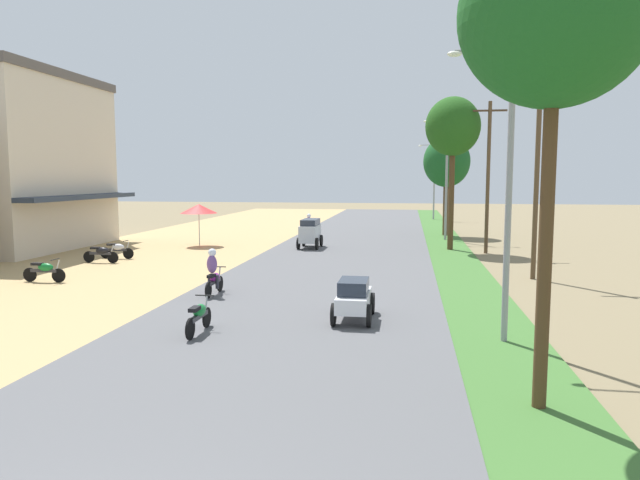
% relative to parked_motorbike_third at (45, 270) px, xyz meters
% --- Properties ---
extents(shophouse_mid, '(10.10, 10.62, 10.10)m').
position_rel_parked_motorbike_third_xyz_m(shophouse_mid, '(-9.14, 9.90, 4.50)').
color(shophouse_mid, beige).
rests_on(shophouse_mid, ground).
extents(parked_motorbike_third, '(1.80, 0.54, 0.94)m').
position_rel_parked_motorbike_third_xyz_m(parked_motorbike_third, '(0.00, 0.00, 0.00)').
color(parked_motorbike_third, black).
rests_on(parked_motorbike_third, dirt_shoulder).
extents(parked_motorbike_fourth, '(1.80, 0.54, 0.94)m').
position_rel_parked_motorbike_third_xyz_m(parked_motorbike_fourth, '(-0.49, 5.18, 0.00)').
color(parked_motorbike_fourth, black).
rests_on(parked_motorbike_fourth, dirt_shoulder).
extents(parked_motorbike_fifth, '(1.80, 0.54, 0.94)m').
position_rel_parked_motorbike_third_xyz_m(parked_motorbike_fifth, '(-0.45, 6.68, 0.00)').
color(parked_motorbike_fifth, black).
rests_on(parked_motorbike_fifth, dirt_shoulder).
extents(vendor_umbrella, '(2.20, 2.20, 2.52)m').
position_rel_parked_motorbike_third_xyz_m(vendor_umbrella, '(1.72, 12.64, 1.75)').
color(vendor_umbrella, '#99999E').
rests_on(vendor_umbrella, dirt_shoulder).
extents(median_tree_nearest, '(3.25, 3.25, 8.49)m').
position_rel_parked_motorbike_third_xyz_m(median_tree_nearest, '(16.59, -10.18, 6.36)').
color(median_tree_nearest, '#4C351E').
rests_on(median_tree_nearest, median_strip).
extents(median_tree_second, '(3.07, 3.07, 8.63)m').
position_rel_parked_motorbike_third_xyz_m(median_tree_second, '(16.59, 13.10, 6.40)').
color(median_tree_second, '#4C351E').
rests_on(median_tree_second, median_strip).
extents(median_tree_third, '(3.27, 3.27, 7.03)m').
position_rel_parked_motorbike_third_xyz_m(median_tree_third, '(16.81, 21.49, 4.69)').
color(median_tree_third, '#4C351E').
rests_on(median_tree_third, median_strip).
extents(streetlamp_near, '(3.16, 0.20, 7.36)m').
position_rel_parked_motorbike_third_xyz_m(streetlamp_near, '(16.64, -5.85, 3.78)').
color(streetlamp_near, gray).
rests_on(streetlamp_near, median_strip).
extents(streetlamp_mid, '(3.16, 0.20, 7.98)m').
position_rel_parked_motorbike_third_xyz_m(streetlamp_mid, '(16.64, 18.51, 4.10)').
color(streetlamp_mid, gray).
rests_on(streetlamp_mid, median_strip).
extents(streetlamp_far, '(3.16, 0.20, 7.39)m').
position_rel_parked_motorbike_third_xyz_m(streetlamp_far, '(16.64, 37.36, 3.79)').
color(streetlamp_far, gray).
rests_on(streetlamp_far, median_strip).
extents(utility_pole_near, '(1.80, 0.20, 8.14)m').
position_rel_parked_motorbike_third_xyz_m(utility_pole_near, '(19.33, 4.00, 3.71)').
color(utility_pole_near, brown).
rests_on(utility_pole_near, ground).
extents(utility_pole_far, '(1.80, 0.20, 8.27)m').
position_rel_parked_motorbike_third_xyz_m(utility_pole_far, '(18.47, 12.13, 3.77)').
color(utility_pole_far, brown).
rests_on(utility_pole_far, ground).
extents(car_sedan_white, '(1.10, 2.26, 1.19)m').
position_rel_parked_motorbike_third_xyz_m(car_sedan_white, '(12.67, -4.31, 0.19)').
color(car_sedan_white, silver).
rests_on(car_sedan_white, road_strip).
extents(car_van_silver, '(1.19, 2.41, 1.67)m').
position_rel_parked_motorbike_third_xyz_m(car_van_silver, '(8.53, 12.53, 0.47)').
color(car_van_silver, '#B7BCC1').
rests_on(car_van_silver, road_strip).
extents(motorbike_ahead_second, '(0.54, 1.80, 0.94)m').
position_rel_parked_motorbike_third_xyz_m(motorbike_ahead_second, '(8.74, -6.38, 0.02)').
color(motorbike_ahead_second, black).
rests_on(motorbike_ahead_second, road_strip).
extents(motorbike_ahead_third, '(0.54, 1.80, 1.66)m').
position_rel_parked_motorbike_third_xyz_m(motorbike_ahead_third, '(7.48, -1.52, 0.30)').
color(motorbike_ahead_third, black).
rests_on(motorbike_ahead_third, road_strip).
extents(motorbike_ahead_fourth, '(0.54, 1.80, 1.66)m').
position_rel_parked_motorbike_third_xyz_m(motorbike_ahead_fourth, '(7.55, 17.94, 0.30)').
color(motorbike_ahead_fourth, black).
rests_on(motorbike_ahead_fourth, road_strip).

